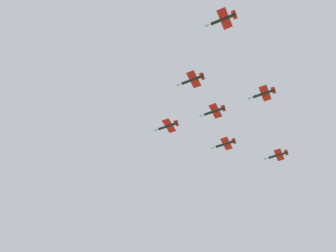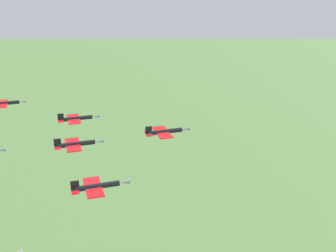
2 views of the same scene
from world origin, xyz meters
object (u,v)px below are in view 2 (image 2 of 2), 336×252
jet_port_outer (76,144)px  jet_starboard_outer (4,103)px  jet_lead (165,132)px  jet_port_inner (76,118)px  jet_starboard_inner (97,186)px

jet_port_outer → jet_starboard_outer: jet_port_outer is taller
jet_lead → jet_port_outer: (-12.67, 17.24, -0.54)m
jet_port_inner → jet_starboard_inner: bearing=0.0°
jet_lead → jet_starboard_outer: size_ratio=1.00×
jet_lead → jet_starboard_outer: (8.31, 54.36, -1.21)m
jet_lead → jet_port_outer: size_ratio=1.00×
jet_port_inner → jet_starboard_outer: jet_starboard_outer is taller
jet_port_inner → jet_port_outer: bearing=-5.7°
jet_lead → jet_starboard_inner: jet_lead is taller
jet_port_inner → jet_starboard_inner: size_ratio=1.00×
jet_lead → jet_port_inner: size_ratio=1.00×
jet_starboard_inner → jet_starboard_outer: bearing=-161.6°
jet_starboard_outer → jet_port_inner: bearing=45.0°
jet_lead → jet_port_inner: bearing=-135.0°
jet_port_outer → jet_starboard_inner: bearing=5.7°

